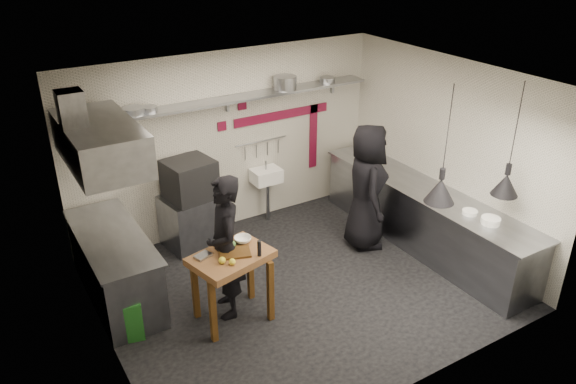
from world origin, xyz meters
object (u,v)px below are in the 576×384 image
prep_table (232,287)px  chef_left (225,248)px  chef_right (367,187)px  combi_oven (189,179)px  green_bin (129,318)px  oven_stand (190,221)px

prep_table → chef_left: bearing=72.8°
prep_table → chef_right: (2.49, 0.58, 0.49)m
combi_oven → chef_right: chef_right is taller
chef_right → green_bin: bearing=118.6°
combi_oven → chef_left: (-0.26, -1.71, -0.17)m
prep_table → chef_left: chef_left is taller
oven_stand → chef_right: 2.68m
green_bin → prep_table: 1.26m
oven_stand → green_bin: 2.13m
green_bin → oven_stand: bearing=47.9°
green_bin → chef_right: chef_right is taller
oven_stand → prep_table: 1.94m
oven_stand → prep_table: prep_table is taller
oven_stand → prep_table: size_ratio=0.87×
combi_oven → prep_table: bearing=-106.8°
green_bin → prep_table: size_ratio=0.54×
oven_stand → chef_left: 1.84m
green_bin → chef_right: (3.68, 0.24, 0.70)m
oven_stand → combi_oven: combi_oven is taller
oven_stand → chef_right: chef_right is taller
prep_table → green_bin: bearing=150.5°
chef_right → combi_oven: bearing=84.6°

